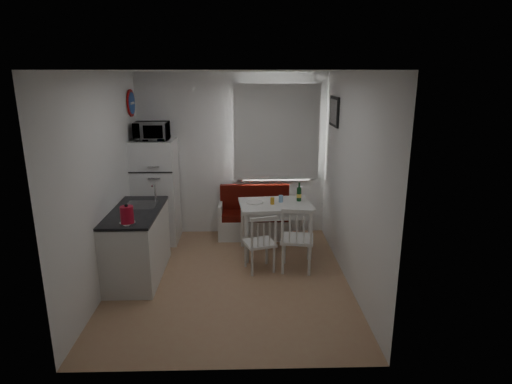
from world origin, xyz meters
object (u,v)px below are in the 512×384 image
Objects in this scene: kitchen_counter at (138,243)px; chair_left at (260,238)px; wine_bottle at (299,192)px; kettle at (127,215)px; bench at (255,220)px; chair_right at (298,233)px; fridge at (156,191)px; dining_table at (275,209)px; microwave at (152,131)px.

kitchen_counter is 1.59m from chair_left.
kettle is at bearing -148.16° from wine_bottle.
bench is 2.39× the size of chair_right.
kitchen_counter is 0.82× the size of fridge.
fridge reaches higher than dining_table.
chair_right is at bearing -97.46° from wine_bottle.
wine_bottle is at bearing -41.51° from bench.
microwave reaches higher than dining_table.
fridge reaches higher than kettle.
chair_right is 2.04× the size of kettle.
chair_left is at bearing -36.40° from microwave.
fridge is 5.76× the size of wine_bottle.
fridge is at bearing 158.04° from dining_table.
chair_right is (2.09, 0.03, 0.11)m from kitchen_counter.
kitchen_counter is 2.07m from bench.
microwave is at bearing 169.47° from wine_bottle.
microwave is at bearing 90.99° from kettle.
dining_table is 2.17m from microwave.
chair_left is at bearing 1.40° from kitchen_counter.
wine_bottle is at bearing 19.90° from kitchen_counter.
kitchen_counter reaches higher than kettle.
wine_bottle is (0.63, -0.56, 0.63)m from bench.
wine_bottle is (2.19, 0.79, 0.45)m from kitchen_counter.
kettle is (0.03, -1.78, 0.21)m from fridge.
dining_table is at bearing 34.48° from kettle.
microwave is 1.76× the size of wine_bottle.
fridge is at bearing 125.04° from chair_left.
kettle is 2.52m from wine_bottle.
kettle reaches higher than wine_bottle.
kitchen_counter reaches higher than bench.
bench is at bearing 41.01° from kitchen_counter.
kitchen_counter is 2.68× the size of microwave.
kettle reaches higher than chair_left.
dining_table is (0.28, -0.66, 0.40)m from bench.
microwave is 2.05× the size of kettle.
dining_table is 4.50× the size of kettle.
fridge is at bearing 90.00° from microwave.
fridge is at bearing 90.97° from kettle.
chair_left is 1.72m from kettle.
chair_left is 1.95× the size of kettle.
bench is 1.33m from chair_left.
chair_right is at bearing -18.68° from chair_left.
kitchen_counter is 2.09m from chair_right.
kitchen_counter reaches higher than wine_bottle.
dining_table is at bearing 20.63° from kitchen_counter.
kitchen_counter is 2.69× the size of chair_right.
chair_left reaches higher than dining_table.
microwave is at bearing 159.62° from chair_right.
kitchen_counter is 0.78m from kettle.
kettle is 0.86× the size of wine_bottle.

